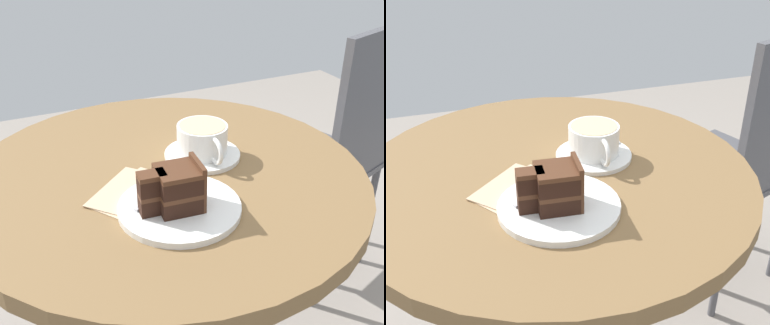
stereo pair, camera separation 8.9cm
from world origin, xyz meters
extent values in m
cylinder|color=brown|center=(0.00, 0.00, 0.72)|extent=(0.79, 0.79, 0.03)
cylinder|color=silver|center=(0.00, 0.00, 0.36)|extent=(0.07, 0.07, 0.69)
cylinder|color=white|center=(-0.02, 0.09, 0.75)|extent=(0.16, 0.16, 0.01)
cylinder|color=white|center=(-0.02, 0.09, 0.78)|extent=(0.10, 0.10, 0.06)
cylinder|color=#D6B789|center=(-0.02, 0.09, 0.81)|extent=(0.09, 0.09, 0.00)
torus|color=white|center=(0.04, 0.09, 0.78)|extent=(0.06, 0.01, 0.06)
cube|color=silver|center=(-0.07, 0.10, 0.75)|extent=(0.03, 0.09, 0.00)
ellipsoid|color=silver|center=(-0.05, 0.15, 0.75)|extent=(0.02, 0.02, 0.00)
cylinder|color=white|center=(0.14, -0.03, 0.75)|extent=(0.21, 0.21, 0.01)
cube|color=black|center=(0.14, -0.04, 0.77)|extent=(0.07, 0.07, 0.03)
cube|color=black|center=(0.14, -0.08, 0.77)|extent=(0.03, 0.05, 0.03)
cube|color=#4C2B19|center=(0.14, -0.04, 0.79)|extent=(0.07, 0.07, 0.01)
cube|color=#4C2B19|center=(0.14, -0.08, 0.79)|extent=(0.03, 0.05, 0.01)
cube|color=black|center=(0.14, -0.04, 0.81)|extent=(0.07, 0.07, 0.03)
cube|color=black|center=(0.14, -0.08, 0.81)|extent=(0.03, 0.05, 0.03)
cube|color=#4C2B19|center=(0.14, -0.04, 0.82)|extent=(0.07, 0.07, 0.01)
cube|color=#4C2B19|center=(0.14, -0.08, 0.82)|extent=(0.03, 0.05, 0.01)
cube|color=#4C2B19|center=(0.15, 0.00, 0.80)|extent=(0.07, 0.01, 0.08)
cube|color=silver|center=(0.10, -0.05, 0.76)|extent=(0.07, 0.10, 0.00)
cube|color=silver|center=(0.06, 0.01, 0.76)|extent=(0.04, 0.04, 0.00)
cube|color=tan|center=(0.08, -0.06, 0.74)|extent=(0.23, 0.23, 0.00)
cube|color=tan|center=(0.07, -0.07, 0.74)|extent=(0.21, 0.21, 0.00)
cylinder|color=#4C4C51|center=(-0.57, 0.77, 0.21)|extent=(0.02, 0.02, 0.43)
cylinder|color=#4C4C51|center=(-0.47, 0.46, 0.21)|extent=(0.02, 0.02, 0.43)
cylinder|color=#4C4C51|center=(-0.26, 0.87, 0.21)|extent=(0.02, 0.02, 0.43)
cylinder|color=#4C4C51|center=(-0.16, 0.57, 0.21)|extent=(0.02, 0.02, 0.43)
cube|color=#4C4C51|center=(-0.36, 0.67, 0.44)|extent=(0.48, 0.48, 0.02)
cube|color=#4C4C51|center=(-0.20, 0.72, 0.68)|extent=(0.14, 0.35, 0.46)
camera|label=1|loc=(0.77, -0.30, 1.21)|focal=45.00mm
camera|label=2|loc=(0.80, -0.21, 1.21)|focal=45.00mm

